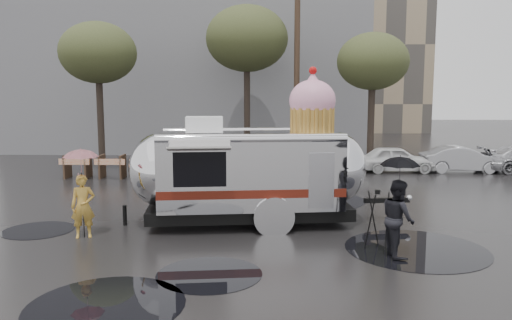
{
  "coord_description": "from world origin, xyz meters",
  "views": [
    {
      "loc": [
        1.14,
        -10.92,
        3.57
      ],
      "look_at": [
        0.78,
        2.73,
        1.76
      ],
      "focal_mm": 35.0,
      "sensor_mm": 36.0,
      "label": 1
    }
  ],
  "objects_px": {
    "tripod": "(377,214)",
    "person_right": "(398,218)",
    "airstream_trailer": "(252,168)",
    "person_left": "(83,206)"
  },
  "relations": [
    {
      "from": "person_left",
      "to": "person_right",
      "type": "bearing_deg",
      "value": -26.22
    },
    {
      "from": "airstream_trailer",
      "to": "tripod",
      "type": "height_order",
      "value": "airstream_trailer"
    },
    {
      "from": "airstream_trailer",
      "to": "tripod",
      "type": "bearing_deg",
      "value": -44.19
    },
    {
      "from": "tripod",
      "to": "person_right",
      "type": "bearing_deg",
      "value": -38.6
    },
    {
      "from": "airstream_trailer",
      "to": "person_right",
      "type": "distance_m",
      "value": 4.43
    },
    {
      "from": "person_right",
      "to": "tripod",
      "type": "distance_m",
      "value": 0.69
    },
    {
      "from": "airstream_trailer",
      "to": "tripod",
      "type": "relative_size",
      "value": 5.88
    },
    {
      "from": "airstream_trailer",
      "to": "tripod",
      "type": "distance_m",
      "value": 3.82
    },
    {
      "from": "person_left",
      "to": "tripod",
      "type": "height_order",
      "value": "person_left"
    },
    {
      "from": "person_right",
      "to": "tripod",
      "type": "relative_size",
      "value": 1.24
    }
  ]
}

